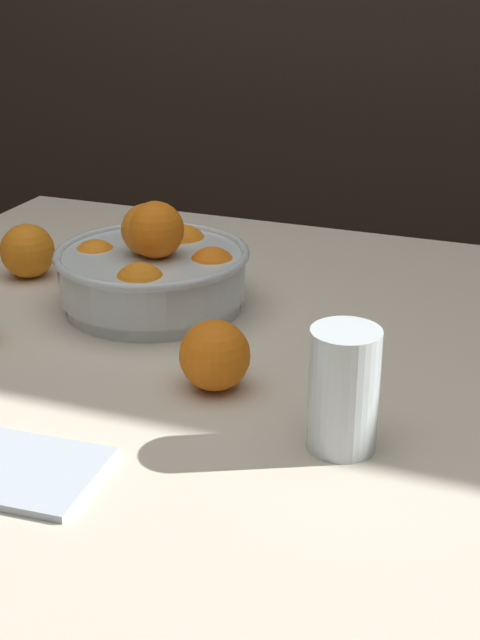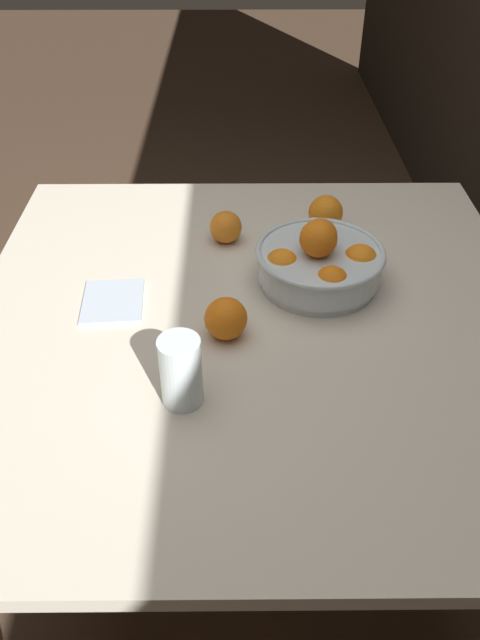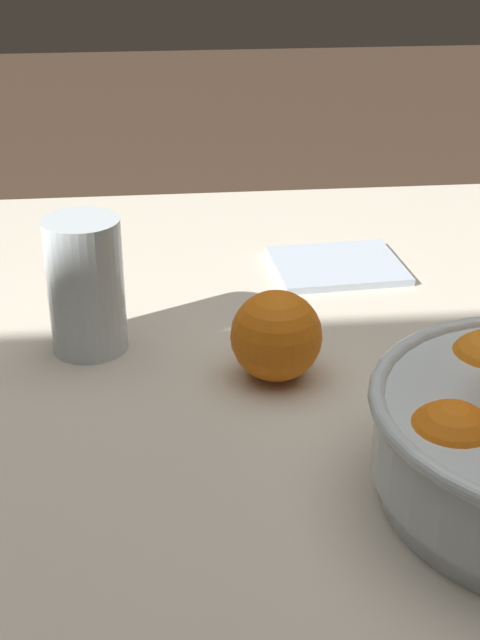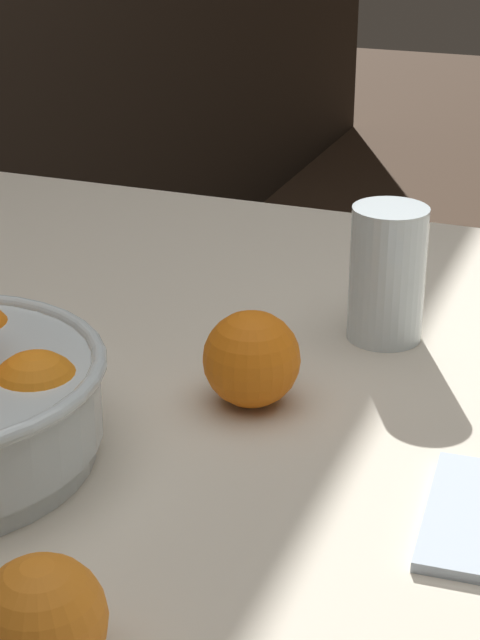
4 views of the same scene
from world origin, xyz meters
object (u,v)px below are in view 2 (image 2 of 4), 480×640
Objects in this scene: juice_glass at (181,374)px; orange_loose_aside at (226,227)px; orange_loose_front at (226,318)px; orange_loose_near_bowl at (326,213)px; fruit_bowl at (320,262)px.

juice_glass is 1.74× the size of orange_loose_aside.
orange_loose_near_bowl is at bearing 149.80° from orange_loose_front.
orange_loose_front is 1.10× the size of orange_loose_aside.
juice_glass is at bearing -7.62° from orange_loose_aside.
juice_glass is 1.58× the size of orange_loose_near_bowl.
orange_loose_near_bowl is at bearing 103.97° from orange_loose_aside.
orange_loose_front is at bearing -48.72° from fruit_bowl.
juice_glass reaches higher than orange_loose_aside.
orange_loose_aside is (-0.51, 0.07, -0.02)m from juice_glass.
juice_glass reaches higher than orange_loose_near_bowl.
orange_loose_aside is (0.06, -0.24, -0.00)m from orange_loose_near_bowl.
orange_loose_front is (-0.17, 0.07, -0.02)m from juice_glass.
fruit_bowl is 3.28× the size of orange_loose_near_bowl.
orange_loose_front reaches higher than orange_loose_aside.
fruit_bowl is 0.26m from orange_loose_front.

